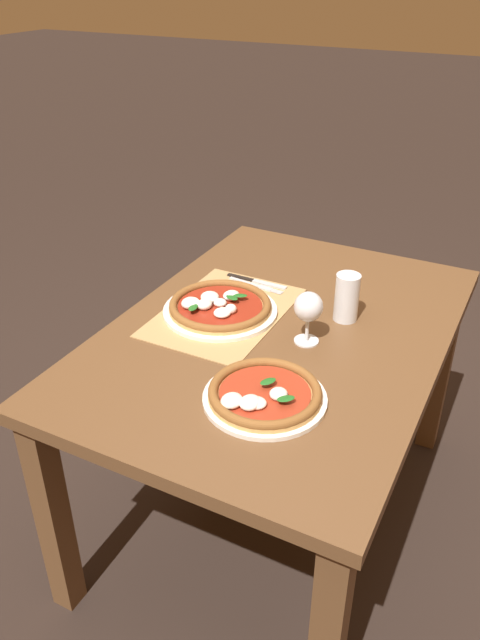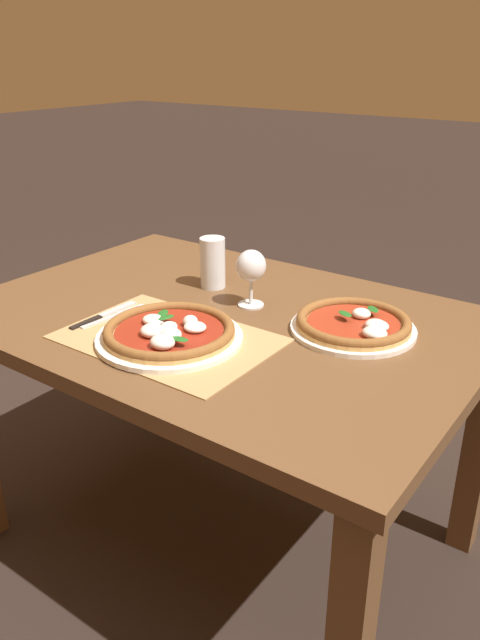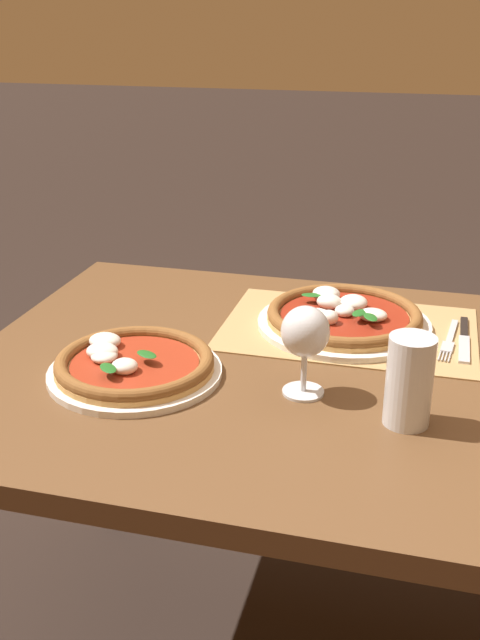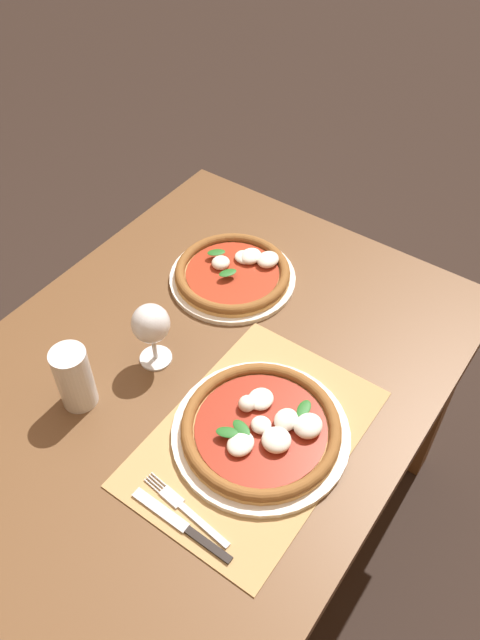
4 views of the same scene
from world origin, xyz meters
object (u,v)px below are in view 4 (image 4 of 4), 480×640
pizza_near (262,429)px  knife (181,525)px  fork (186,509)px  wine_glass (151,326)px  pint_glass (74,379)px  pizza_far (233,273)px

pizza_near → knife: size_ratio=1.61×
fork → pizza_near: bearing=-6.3°
pizza_near → wine_glass: wine_glass is taller
fork → wine_glass: bearing=49.1°
wine_glass → fork: bearing=-130.9°
pint_glass → knife: size_ratio=0.67×
pizza_far → fork: bearing=-152.3°
pizza_near → fork: (-0.21, 0.02, -0.02)m
fork → pint_glass: bearing=78.8°
wine_glass → pint_glass: size_ratio=1.07×
wine_glass → knife: bearing=-132.9°
wine_glass → fork: (-0.24, -0.27, -0.10)m
knife → pizza_far: bearing=27.5°
pizza_far → pint_glass: (-0.47, 0.04, 0.05)m
pizza_near → wine_glass: (0.03, 0.29, 0.08)m
pizza_far → pizza_near: bearing=-137.1°
pizza_far → knife: (-0.56, -0.29, -0.01)m
fork → pizza_far: bearing=27.7°
wine_glass → knife: 0.40m
pizza_near → wine_glass: size_ratio=2.23×
pizza_near → pint_glass: bearing=112.2°
pizza_far → wine_glass: 0.31m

